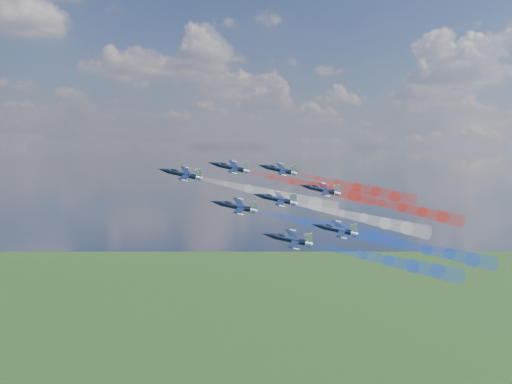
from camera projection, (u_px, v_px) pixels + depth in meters
jet_lead at (182, 174)px, 160.34m from camera, size 14.95×13.76×8.53m
trail_lead at (271, 194)px, 162.91m from camera, size 33.56×18.84×12.74m
jet_inner_left at (236, 207)px, 151.74m from camera, size 14.95×13.76×8.53m
trail_inner_left at (329, 227)px, 154.31m from camera, size 33.56×18.84×12.74m
jet_inner_right at (231, 167)px, 171.17m from camera, size 14.95×13.76×8.53m
trail_inner_right at (313, 186)px, 173.74m from camera, size 33.56×18.84×12.74m
jet_outer_left at (290, 239)px, 141.31m from camera, size 14.95×13.76×8.53m
trail_outer_left at (388, 261)px, 143.88m from camera, size 33.56×18.84×12.74m
jet_center_third at (277, 199)px, 160.61m from camera, size 14.95×13.76×8.53m
trail_center_third at (364, 218)px, 163.18m from camera, size 33.56×18.84×12.74m
jet_outer_right at (279, 170)px, 180.93m from camera, size 14.95×13.76×8.53m
trail_outer_right at (356, 187)px, 183.50m from camera, size 33.56×18.84×12.74m
jet_rear_left at (337, 230)px, 152.72m from camera, size 14.95×13.76×8.53m
trail_rear_left at (427, 249)px, 155.29m from camera, size 33.56×18.84×12.74m
jet_rear_right at (322, 190)px, 172.61m from camera, size 14.95×13.76×8.53m
trail_rear_right at (402, 208)px, 175.18m from camera, size 33.56×18.84×12.74m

